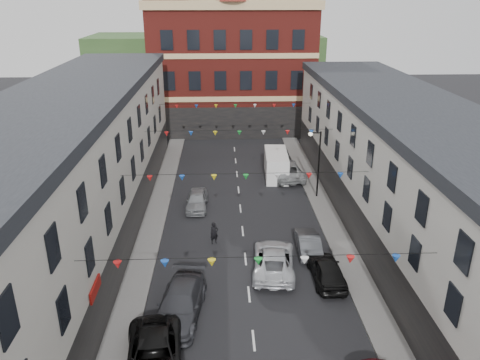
{
  "coord_description": "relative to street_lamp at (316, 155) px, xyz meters",
  "views": [
    {
      "loc": [
        -1.52,
        -23.31,
        16.68
      ],
      "look_at": [
        -0.18,
        8.41,
        4.0
      ],
      "focal_mm": 35.0,
      "sensor_mm": 36.0,
      "label": 1
    }
  ],
  "objects": [
    {
      "name": "ground",
      "position": [
        -6.55,
        -14.0,
        -3.9
      ],
      "size": [
        160.0,
        160.0,
        0.0
      ],
      "primitive_type": "plane",
      "color": "black",
      "rests_on": "ground"
    },
    {
      "name": "pavement_left",
      "position": [
        -13.45,
        -12.0,
        -3.83
      ],
      "size": [
        1.8,
        64.0,
        0.15
      ],
      "primitive_type": "cube",
      "color": "#605E5B",
      "rests_on": "ground"
    },
    {
      "name": "pavement_right",
      "position": [
        0.35,
        -12.0,
        -3.83
      ],
      "size": [
        1.8,
        64.0,
        0.15
      ],
      "primitive_type": "cube",
      "color": "#605E5B",
      "rests_on": "ground"
    },
    {
      "name": "terrace_left",
      "position": [
        -18.33,
        -13.0,
        1.44
      ],
      "size": [
        8.4,
        56.0,
        10.7
      ],
      "color": "beige",
      "rests_on": "ground"
    },
    {
      "name": "terrace_right",
      "position": [
        5.23,
        -13.0,
        0.95
      ],
      "size": [
        8.4,
        56.0,
        9.7
      ],
      "color": "silver",
      "rests_on": "ground"
    },
    {
      "name": "civic_building",
      "position": [
        -6.55,
        23.95,
        4.23
      ],
      "size": [
        20.6,
        13.3,
        18.5
      ],
      "color": "maroon",
      "rests_on": "ground"
    },
    {
      "name": "clock_tower",
      "position": [
        -14.05,
        21.0,
        11.03
      ],
      "size": [
        5.6,
        5.6,
        30.0
      ],
      "color": "maroon",
      "rests_on": "ground"
    },
    {
      "name": "distant_hill",
      "position": [
        -10.55,
        48.0,
        1.1
      ],
      "size": [
        40.0,
        14.0,
        10.0
      ],
      "primitive_type": "cube",
      "color": "#2A4922",
      "rests_on": "ground"
    },
    {
      "name": "street_lamp",
      "position": [
        0.0,
        0.0,
        0.0
      ],
      "size": [
        1.1,
        0.36,
        6.0
      ],
      "color": "black",
      "rests_on": "ground"
    },
    {
      "name": "car_left_c",
      "position": [
        -11.37,
        -19.88,
        -3.1
      ],
      "size": [
        3.21,
        6.0,
        1.6
      ],
      "primitive_type": "imported",
      "rotation": [
        0.0,
        0.0,
        0.1
      ],
      "color": "black",
      "rests_on": "ground"
    },
    {
      "name": "car_left_d",
      "position": [
        -10.46,
        -15.84,
        -3.08
      ],
      "size": [
        3.05,
        5.93,
        1.65
      ],
      "primitive_type": "imported",
      "rotation": [
        0.0,
        0.0,
        -0.13
      ],
      "color": "#37383D",
      "rests_on": "ground"
    },
    {
      "name": "car_left_e",
      "position": [
        -10.15,
        -1.74,
        -3.19
      ],
      "size": [
        1.84,
        4.27,
        1.44
      ],
      "primitive_type": "imported",
      "rotation": [
        0.0,
        0.0,
        -0.03
      ],
      "color": "gray",
      "rests_on": "ground"
    },
    {
      "name": "car_right_d",
      "position": [
        -1.65,
        -12.78,
        -3.14
      ],
      "size": [
        1.93,
        4.56,
        1.54
      ],
      "primitive_type": "imported",
      "rotation": [
        0.0,
        0.0,
        3.17
      ],
      "color": "black",
      "rests_on": "ground"
    },
    {
      "name": "car_right_e",
      "position": [
        -2.19,
        -9.12,
        -3.21
      ],
      "size": [
        1.61,
        4.28,
        1.39
      ],
      "primitive_type": "imported",
      "rotation": [
        0.0,
        0.0,
        3.11
      ],
      "color": "#4B4E53",
      "rests_on": "ground"
    },
    {
      "name": "car_right_f",
      "position": [
        -1.82,
        4.93,
        -3.08
      ],
      "size": [
        3.33,
        6.2,
        1.65
      ],
      "primitive_type": "imported",
      "rotation": [
        0.0,
        0.0,
        3.24
      ],
      "color": "#9B9EA0",
      "rests_on": "ground"
    },
    {
      "name": "moving_car",
      "position": [
        -4.8,
        -11.44,
        -3.13
      ],
      "size": [
        3.18,
        5.85,
        1.56
      ],
      "primitive_type": "imported",
      "rotation": [
        0.0,
        0.0,
        3.03
      ],
      "color": "silver",
      "rests_on": "ground"
    },
    {
      "name": "white_van",
      "position": [
        -2.75,
        5.31,
        -2.7
      ],
      "size": [
        2.36,
        5.53,
        2.4
      ],
      "primitive_type": "cube",
      "rotation": [
        0.0,
        0.0,
        -0.05
      ],
      "color": "white",
      "rests_on": "ground"
    },
    {
      "name": "pedestrian",
      "position": [
        -8.67,
        -7.77,
        -3.08
      ],
      "size": [
        0.71,
        0.6,
        1.66
      ],
      "primitive_type": "imported",
      "rotation": [
        0.0,
        0.0,
        0.4
      ],
      "color": "black",
      "rests_on": "ground"
    }
  ]
}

